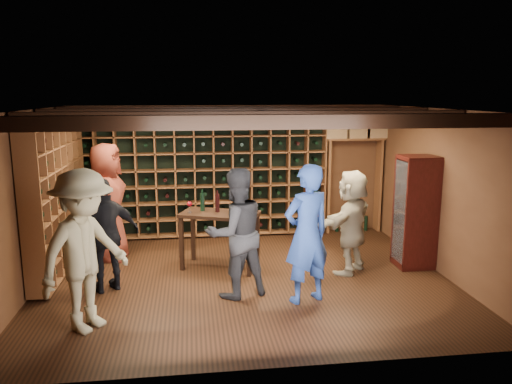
{
  "coord_description": "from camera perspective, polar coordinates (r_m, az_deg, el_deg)",
  "views": [
    {
      "loc": [
        -0.77,
        -7.03,
        2.74
      ],
      "look_at": [
        0.18,
        0.2,
        1.28
      ],
      "focal_mm": 35.0,
      "sensor_mm": 36.0,
      "label": 1
    }
  ],
  "objects": [
    {
      "name": "room_shell",
      "position": [
        7.13,
        -1.32,
        8.76
      ],
      "size": [
        6.0,
        6.0,
        6.0
      ],
      "color": "brown",
      "rests_on": "ground"
    },
    {
      "name": "guest_beige",
      "position": [
        7.77,
        10.85,
        -3.33
      ],
      "size": [
        1.35,
        1.41,
        1.6
      ],
      "primitive_type": "imported",
      "rotation": [
        0.0,
        0.0,
        3.97
      ],
      "color": "gray",
      "rests_on": "ground"
    },
    {
      "name": "wine_rack_back",
      "position": [
        9.5,
        -5.93,
        1.64
      ],
      "size": [
        4.65,
        0.3,
        2.2
      ],
      "color": "brown",
      "rests_on": "ground"
    },
    {
      "name": "tasting_table",
      "position": [
        7.81,
        -4.2,
        -3.14
      ],
      "size": [
        1.33,
        0.99,
        1.18
      ],
      "rotation": [
        0.0,
        0.0,
        -0.38
      ],
      "color": "black",
      "rests_on": "ground"
    },
    {
      "name": "man_blue_shirt",
      "position": [
        6.56,
        5.83,
        -4.8
      ],
      "size": [
        0.79,
        0.65,
        1.85
      ],
      "primitive_type": "imported",
      "rotation": [
        0.0,
        0.0,
        3.51
      ],
      "color": "navy",
      "rests_on": "ground"
    },
    {
      "name": "man_grey_suit",
      "position": [
        6.72,
        -2.32,
        -4.71
      ],
      "size": [
        1.04,
        0.93,
        1.77
      ],
      "primitive_type": "imported",
      "rotation": [
        0.0,
        0.0,
        3.5
      ],
      "color": "black",
      "rests_on": "ground"
    },
    {
      "name": "guest_red_floral",
      "position": [
        8.55,
        -16.62,
        -1.1
      ],
      "size": [
        0.74,
        1.02,
        1.94
      ],
      "primitive_type": "imported",
      "rotation": [
        0.0,
        0.0,
        1.43
      ],
      "color": "maroon",
      "rests_on": "ground"
    },
    {
      "name": "ground",
      "position": [
        7.58,
        -1.2,
        -9.84
      ],
      "size": [
        6.0,
        6.0,
        0.0
      ],
      "primitive_type": "plane",
      "color": "black",
      "rests_on": "ground"
    },
    {
      "name": "wine_rack_left",
      "position": [
        8.28,
        -21.78,
        -0.56
      ],
      "size": [
        0.3,
        2.65,
        2.2
      ],
      "color": "brown",
      "rests_on": "ground"
    },
    {
      "name": "guest_woman_black",
      "position": [
        7.22,
        -16.74,
        -4.75
      ],
      "size": [
        1.01,
        0.78,
        1.6
      ],
      "primitive_type": "imported",
      "rotation": [
        0.0,
        0.0,
        3.62
      ],
      "color": "black",
      "rests_on": "ground"
    },
    {
      "name": "crate_shelf",
      "position": [
        9.94,
        11.21,
        4.36
      ],
      "size": [
        1.2,
        0.32,
        2.07
      ],
      "color": "brown",
      "rests_on": "ground"
    },
    {
      "name": "guest_khaki",
      "position": [
        6.08,
        -19.01,
        -6.41
      ],
      "size": [
        1.3,
        1.41,
        1.9
      ],
      "primitive_type": "imported",
      "rotation": [
        0.0,
        0.0,
        0.94
      ],
      "color": "gray",
      "rests_on": "ground"
    },
    {
      "name": "display_cabinet",
      "position": [
        8.24,
        17.73,
        -2.42
      ],
      "size": [
        0.55,
        0.5,
        1.75
      ],
      "color": "#360D0A",
      "rests_on": "ground"
    }
  ]
}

